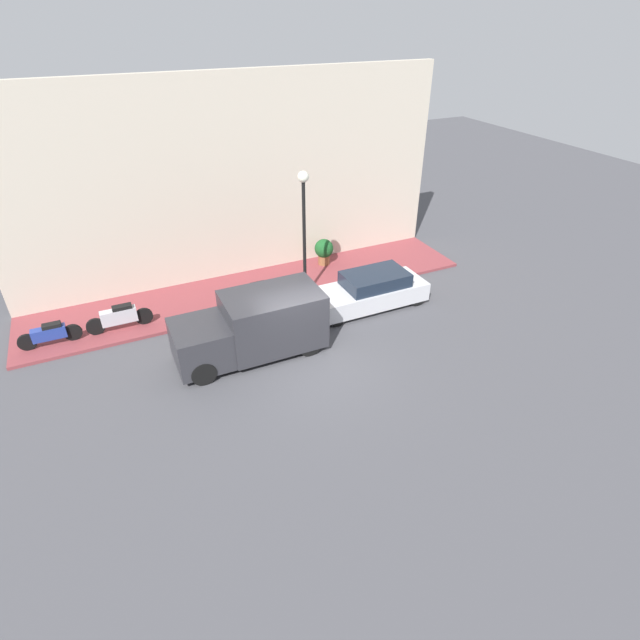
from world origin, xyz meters
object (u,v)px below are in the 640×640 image
motorcycle_blue (50,334)px  potted_plant (324,250)px  scooter_silver (119,317)px  parked_car (371,291)px  streetlamp (304,212)px  delivery_van (252,326)px  motorcycle_black (256,292)px

motorcycle_blue → potted_plant: potted_plant is taller
potted_plant → scooter_silver: bearing=100.9°
parked_car → streetlamp: streetlamp is taller
delivery_van → parked_car: bearing=-78.1°
scooter_silver → motorcycle_black: scooter_silver is taller
delivery_van → motorcycle_black: (2.84, -1.06, -0.47)m
scooter_silver → streetlamp: streetlamp is taller
potted_plant → motorcycle_blue: bearing=98.9°
parked_car → potted_plant: 3.66m
streetlamp → potted_plant: bearing=-39.9°
delivery_van → motorcycle_blue: size_ratio=2.44×
delivery_van → motorcycle_black: size_ratio=2.49×
parked_car → motorcycle_black: 4.18m
scooter_silver → motorcycle_black: bearing=-92.6°
delivery_van → motorcycle_black: 3.07m
delivery_van → streetlamp: 4.50m
motorcycle_blue → streetlamp: (-0.53, -8.65, 2.87)m
streetlamp → delivery_van: bearing=131.0°
scooter_silver → motorcycle_black: size_ratio=1.15×
streetlamp → potted_plant: 3.86m
parked_car → scooter_silver: bearing=76.4°
motorcycle_black → potted_plant: (1.82, -3.62, 0.20)m
parked_car → scooter_silver: size_ratio=1.95×
motorcycle_blue → potted_plant: (1.63, -10.45, 0.21)m
parked_car → streetlamp: (1.50, 1.94, 2.77)m
delivery_van → potted_plant: (4.66, -4.68, -0.27)m
parked_car → motorcycle_blue: parked_car is taller
parked_car → motorcycle_blue: 10.78m
parked_car → potted_plant: bearing=2.1°
parked_car → motorcycle_blue: size_ratio=2.20×
motorcycle_blue → delivery_van: bearing=-117.8°
delivery_van → scooter_silver: delivery_van is taller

